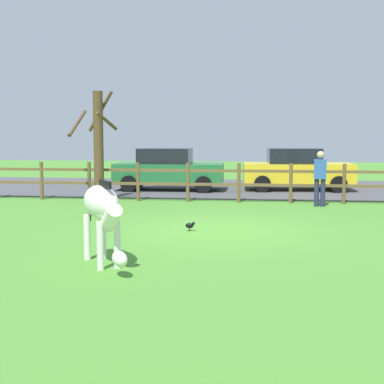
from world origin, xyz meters
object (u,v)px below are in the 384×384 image
crow_on_grass (190,225)px  parked_car_yellow (297,169)px  zebra (103,209)px  parked_car_green (168,169)px  visitor_near_fence (320,176)px  bare_tree (98,143)px

crow_on_grass → parked_car_yellow: parked_car_yellow is taller
zebra → parked_car_green: bearing=94.1°
zebra → visitor_near_fence: (4.32, 7.83, -0.02)m
crow_on_grass → visitor_near_fence: bearing=53.9°
bare_tree → parked_car_green: bare_tree is taller
crow_on_grass → parked_car_yellow: 9.26m
crow_on_grass → parked_car_green: bearing=102.7°
parked_car_green → parked_car_yellow: (4.75, 0.55, 0.00)m
bare_tree → zebra: bearing=-72.9°
zebra → bare_tree: bearing=107.1°
zebra → visitor_near_fence: visitor_near_fence is taller
bare_tree → parked_car_green: (1.68, 3.34, -1.00)m
zebra → visitor_near_fence: 8.95m
parked_car_yellow → parked_car_green: bearing=-173.4°
bare_tree → parked_car_yellow: 7.59m
parked_car_green → parked_car_yellow: size_ratio=0.98×
zebra → parked_car_green: parked_car_green is taller
zebra → parked_car_yellow: parked_car_yellow is taller
crow_on_grass → parked_car_yellow: size_ratio=0.05×
bare_tree → crow_on_grass: size_ratio=16.29×
bare_tree → zebra: bare_tree is taller
bare_tree → visitor_near_fence: size_ratio=2.14×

